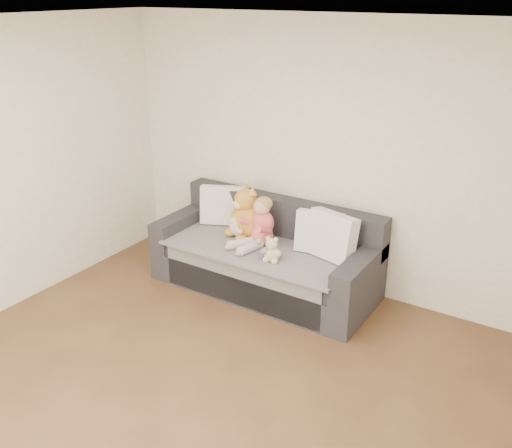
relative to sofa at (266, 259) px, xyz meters
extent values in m
plane|color=brown|center=(0.41, -2.06, -0.31)|extent=(5.00, 5.00, 0.00)
plane|color=white|center=(0.41, -2.06, 2.29)|extent=(5.00, 5.00, 0.00)
plane|color=silver|center=(0.41, 0.44, 0.99)|extent=(4.50, 0.00, 4.50)
cube|color=#27272C|center=(0.00, -0.04, -0.16)|extent=(2.20, 0.90, 0.30)
cube|color=#27272C|center=(0.00, -0.07, 0.07)|extent=(1.90, 0.80, 0.15)
cube|color=#27272C|center=(0.00, 0.31, 0.34)|extent=(2.20, 0.20, 0.40)
cube|color=#27272C|center=(-1.00, -0.04, 0.14)|extent=(0.20, 0.90, 0.30)
cube|color=#27272C|center=(1.00, -0.04, 0.14)|extent=(0.20, 0.90, 0.30)
cube|color=gray|center=(0.00, -0.09, 0.15)|extent=(1.85, 0.88, 0.02)
cube|color=gray|center=(0.00, -0.48, -0.08)|extent=(1.70, 0.02, 0.41)
cube|color=silver|center=(-0.68, 0.21, 0.37)|extent=(0.49, 0.37, 0.42)
cube|color=silver|center=(0.50, 0.12, 0.36)|extent=(0.46, 0.27, 0.41)
cube|color=silver|center=(0.66, 0.07, 0.38)|extent=(0.51, 0.32, 0.45)
ellipsoid|color=#D84C67|center=(-0.04, -0.02, 0.25)|extent=(0.23, 0.19, 0.19)
ellipsoid|color=#D84C67|center=(-0.03, -0.01, 0.39)|extent=(0.22, 0.19, 0.24)
ellipsoid|color=#DBAA8C|center=(-0.04, -0.03, 0.55)|extent=(0.17, 0.17, 0.17)
ellipsoid|color=tan|center=(-0.03, 0.00, 0.58)|extent=(0.17, 0.17, 0.13)
cylinder|color=#D84C67|center=(-0.16, -0.05, 0.36)|extent=(0.19, 0.22, 0.15)
cylinder|color=#D84C67|center=(0.05, -0.12, 0.36)|extent=(0.07, 0.23, 0.15)
ellipsoid|color=#DBAA8C|center=(-0.22, -0.12, 0.29)|extent=(0.06, 0.06, 0.06)
ellipsoid|color=#DBAA8C|center=(0.05, -0.21, 0.29)|extent=(0.06, 0.06, 0.06)
cylinder|color=#E5B2C6|center=(-0.16, -0.19, 0.20)|extent=(0.21, 0.30, 0.10)
cylinder|color=#E5B2C6|center=(-0.04, -0.23, 0.20)|extent=(0.14, 0.30, 0.10)
ellipsoid|color=#DBAA8C|center=(-0.23, -0.32, 0.20)|extent=(0.06, 0.09, 0.05)
ellipsoid|color=#DBAA8C|center=(-0.07, -0.37, 0.20)|extent=(0.06, 0.09, 0.05)
ellipsoid|color=#A97325|center=(-0.25, 0.06, 0.33)|extent=(0.37, 0.32, 0.39)
ellipsoid|color=beige|center=(-0.30, -0.06, 0.30)|extent=(0.19, 0.09, 0.22)
ellipsoid|color=#A97325|center=(-0.26, 0.03, 0.56)|extent=(0.23, 0.23, 0.23)
ellipsoid|color=beige|center=(-0.30, -0.06, 0.53)|extent=(0.11, 0.07, 0.08)
cone|color=#A97325|center=(-0.31, 0.10, 0.67)|extent=(0.12, 0.12, 0.08)
cone|color=pink|center=(-0.32, 0.08, 0.66)|extent=(0.07, 0.07, 0.05)
cone|color=#A97325|center=(-0.18, 0.04, 0.67)|extent=(0.12, 0.12, 0.08)
cone|color=pink|center=(-0.19, 0.03, 0.66)|extent=(0.07, 0.07, 0.05)
ellipsoid|color=#A97325|center=(-0.40, -0.03, 0.21)|extent=(0.11, 0.13, 0.09)
ellipsoid|color=#A97325|center=(-0.22, -0.12, 0.21)|extent=(0.11, 0.13, 0.09)
cylinder|color=#A97325|center=(-0.07, 0.03, 0.20)|extent=(0.09, 0.26, 0.09)
ellipsoid|color=#D4B392|center=(0.24, -0.30, 0.23)|extent=(0.15, 0.13, 0.15)
ellipsoid|color=#D4B392|center=(0.24, -0.30, 0.34)|extent=(0.11, 0.11, 0.11)
ellipsoid|color=#D4B392|center=(0.20, -0.30, 0.38)|extent=(0.04, 0.04, 0.04)
ellipsoid|color=#D4B392|center=(0.27, -0.29, 0.38)|extent=(0.04, 0.04, 0.04)
ellipsoid|color=beige|center=(0.25, -0.35, 0.33)|extent=(0.04, 0.04, 0.04)
ellipsoid|color=#D4B392|center=(0.17, -0.33, 0.26)|extent=(0.06, 0.06, 0.06)
ellipsoid|color=#D4B392|center=(0.31, -0.30, 0.26)|extent=(0.06, 0.06, 0.06)
ellipsoid|color=#D4B392|center=(0.21, -0.35, 0.19)|extent=(0.06, 0.06, 0.06)
ellipsoid|color=#D4B392|center=(0.29, -0.33, 0.19)|extent=(0.06, 0.06, 0.06)
ellipsoid|color=white|center=(0.21, -0.26, 0.22)|extent=(0.13, 0.16, 0.11)
ellipsoid|color=white|center=(0.19, -0.33, 0.27)|extent=(0.08, 0.08, 0.08)
ellipsoid|color=black|center=(0.17, -0.31, 0.30)|extent=(0.03, 0.03, 0.03)
ellipsoid|color=black|center=(0.22, -0.33, 0.30)|extent=(0.03, 0.03, 0.03)
cylinder|color=purple|center=(0.15, -0.31, 0.20)|extent=(0.07, 0.07, 0.07)
cone|color=green|center=(0.15, -0.31, 0.25)|extent=(0.07, 0.07, 0.03)
cylinder|color=green|center=(0.11, -0.33, 0.21)|extent=(0.02, 0.02, 0.05)
cylinder|color=green|center=(0.18, -0.29, 0.21)|extent=(0.02, 0.02, 0.05)
camera|label=1|loc=(2.64, -4.34, 2.50)|focal=40.00mm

